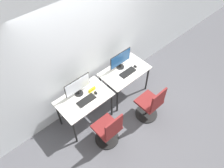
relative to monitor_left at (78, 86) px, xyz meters
The scene contains 13 objects.
ground_plane 1.20m from the monitor_left, 40.95° to the right, with size 20.00×20.00×0.00m, color #4C4C51.
wall_back 0.77m from the monitor_left, 28.32° to the left, with size 12.00×0.05×2.80m.
desk_left 0.35m from the monitor_left, 90.00° to the right, with size 1.04×0.65×0.74m.
monitor_left is the anchor object (origin of this frame).
keyboard_left 0.32m from the monitor_left, 90.00° to the right, with size 0.37×0.16×0.02m.
mouse_left 0.39m from the monitor_left, 41.26° to the right, with size 0.06×0.09×0.03m.
office_chair_left 1.02m from the monitor_left, 89.51° to the right, with size 0.48×0.48×0.92m.
desk_right 1.15m from the monitor_left, ahead, with size 1.04×0.65×0.74m.
monitor_right 1.10m from the monitor_left, ahead, with size 0.55×0.18×0.40m.
keyboard_right 1.15m from the monitor_left, 12.29° to the right, with size 0.37×0.16×0.02m.
mouse_right 1.38m from the monitor_left, ahead, with size 0.06×0.09×0.03m.
office_chair_right 1.54m from the monitor_left, 43.51° to the right, with size 0.48×0.48×0.92m.
placard_left 0.32m from the monitor_left, 27.72° to the right, with size 0.16×0.03×0.08m.
Camera 1 is at (-1.88, -1.92, 4.04)m, focal length 35.00 mm.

